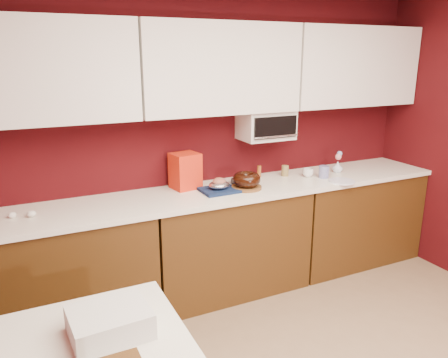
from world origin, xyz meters
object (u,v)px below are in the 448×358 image
at_px(coffee_mug, 308,172).
at_px(bundt_cake, 247,179).
at_px(toaster_oven, 266,125).
at_px(flower_vase, 338,166).
at_px(blue_jar, 324,172).
at_px(newspaper_stack, 110,322).
at_px(pandoro_box, 185,171).
at_px(foil_ham_nest, 219,185).

bearing_deg(coffee_mug, bundt_cake, -172.87).
relative_size(toaster_oven, bundt_cake, 1.98).
bearing_deg(flower_vase, coffee_mug, -178.45).
distance_m(blue_jar, newspaper_stack, 2.49).
bearing_deg(flower_vase, blue_jar, -157.83).
height_order(pandoro_box, blue_jar, pandoro_box).
xyz_separation_m(bundt_cake, coffee_mug, (0.67, 0.08, -0.03)).
relative_size(pandoro_box, coffee_mug, 3.15).
height_order(coffee_mug, newspaper_stack, coffee_mug).
distance_m(pandoro_box, coffee_mug, 1.13).
relative_size(pandoro_box, newspaper_stack, 0.86).
bearing_deg(toaster_oven, foil_ham_nest, -159.85).
bearing_deg(bundt_cake, foil_ham_nest, 172.80).
bearing_deg(toaster_oven, bundt_cake, -143.31).
height_order(bundt_cake, pandoro_box, pandoro_box).
distance_m(flower_vase, newspaper_stack, 2.74).
bearing_deg(foil_ham_nest, coffee_mug, 3.45).
xyz_separation_m(foil_ham_nest, blue_jar, (1.01, -0.03, -0.00)).
bearing_deg(newspaper_stack, coffee_mug, 33.23).
bearing_deg(bundt_cake, pandoro_box, 151.86).
xyz_separation_m(coffee_mug, blue_jar, (0.11, -0.08, 0.01)).
height_order(toaster_oven, newspaper_stack, toaster_oven).
xyz_separation_m(foil_ham_nest, flower_vase, (1.25, 0.06, 0.00)).
distance_m(coffee_mug, newspaper_stack, 2.44).
xyz_separation_m(toaster_oven, foil_ham_nest, (-0.54, -0.20, -0.42)).
relative_size(toaster_oven, blue_jar, 4.20).
bearing_deg(coffee_mug, pandoro_box, 172.23).
bearing_deg(bundt_cake, toaster_oven, 36.69).
relative_size(toaster_oven, flower_vase, 4.00).
distance_m(pandoro_box, newspaper_stack, 1.77).
bearing_deg(coffee_mug, foil_ham_nest, -176.55).
relative_size(bundt_cake, flower_vase, 2.02).
relative_size(toaster_oven, foil_ham_nest, 2.61).
bearing_deg(bundt_cake, coffee_mug, 7.13).
distance_m(bundt_cake, coffee_mug, 0.68).
xyz_separation_m(pandoro_box, coffee_mug, (1.11, -0.15, -0.10)).
height_order(toaster_oven, pandoro_box, toaster_oven).
relative_size(bundt_cake, blue_jar, 2.12).
xyz_separation_m(toaster_oven, coffee_mug, (0.37, -0.14, -0.43)).
distance_m(pandoro_box, blue_jar, 1.25).
distance_m(coffee_mug, flower_vase, 0.34).
bearing_deg(bundt_cake, newspaper_stack, -137.53).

